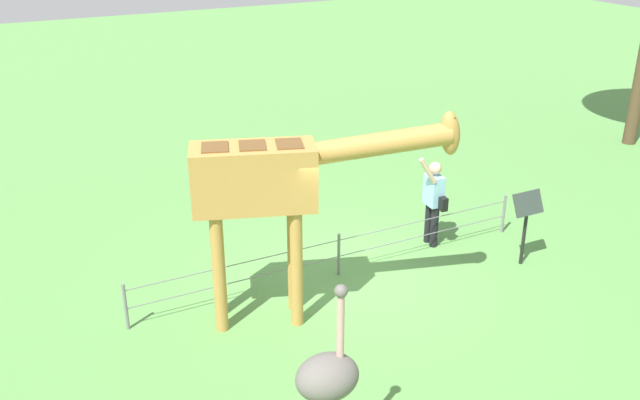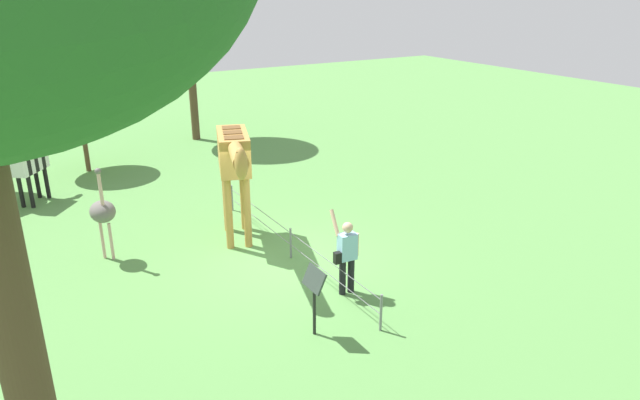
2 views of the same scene
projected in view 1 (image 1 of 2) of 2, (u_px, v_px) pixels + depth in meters
ground_plane at (345, 280)px, 11.46m from camera, size 60.00×60.00×0.00m
giraffe at (277, 185)px, 9.62m from camera, size 3.72×1.69×3.11m
visitor at (433, 198)px, 12.30m from camera, size 0.58×0.59×1.76m
ostrich at (328, 377)px, 7.28m from camera, size 0.70×0.56×2.25m
info_sign at (527, 213)px, 11.60m from camera, size 0.56×0.21×1.32m
wire_fence at (339, 253)px, 11.48m from camera, size 7.05×0.05×0.75m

